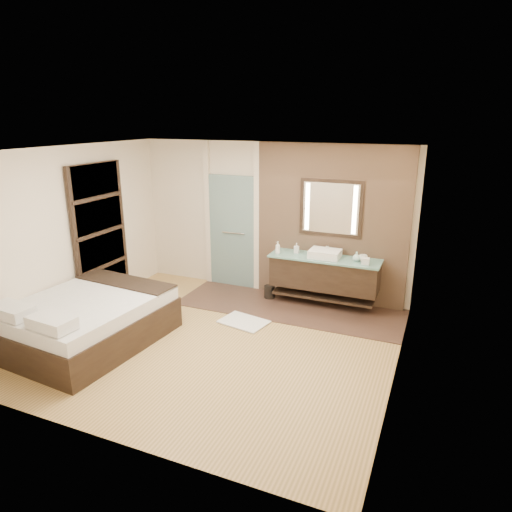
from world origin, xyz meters
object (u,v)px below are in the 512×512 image
at_px(vanity, 324,273).
at_px(waste_bin, 269,292).
at_px(bed, 87,321).
at_px(mirror_unit, 331,208).

bearing_deg(vanity, waste_bin, -175.95).
bearing_deg(bed, waste_bin, 59.62).
relative_size(bed, waste_bin, 9.53).
distance_m(vanity, mirror_unit, 1.10).
distance_m(bed, waste_bin, 3.12).
xyz_separation_m(vanity, mirror_unit, (0.00, 0.24, 1.07)).
xyz_separation_m(vanity, bed, (-2.75, -2.61, -0.24)).
xyz_separation_m(bed, waste_bin, (1.79, 2.54, -0.22)).
distance_m(mirror_unit, bed, 4.17).
xyz_separation_m(vanity, waste_bin, (-0.96, -0.07, -0.46)).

